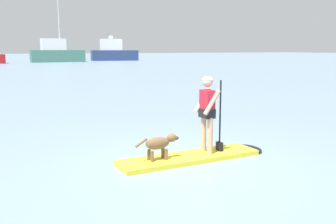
{
  "coord_description": "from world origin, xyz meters",
  "views": [
    {
      "loc": [
        -4.07,
        -6.79,
        2.37
      ],
      "look_at": [
        0.0,
        1.0,
        0.9
      ],
      "focal_mm": 40.39,
      "sensor_mm": 36.0,
      "label": 1
    }
  ],
  "objects_px": {
    "dog": "(160,143)",
    "moored_boat_starboard": "(114,52)",
    "person_paddler": "(208,109)",
    "moored_boat_far_starboard": "(57,53)",
    "paddleboard": "(198,156)"
  },
  "relations": [
    {
      "from": "paddleboard",
      "to": "person_paddler",
      "type": "height_order",
      "value": "person_paddler"
    },
    {
      "from": "paddleboard",
      "to": "person_paddler",
      "type": "relative_size",
      "value": 2.06
    },
    {
      "from": "paddleboard",
      "to": "moored_boat_starboard",
      "type": "relative_size",
      "value": 0.35
    },
    {
      "from": "paddleboard",
      "to": "moored_boat_starboard",
      "type": "bearing_deg",
      "value": 71.99
    },
    {
      "from": "dog",
      "to": "moored_boat_starboard",
      "type": "distance_m",
      "value": 72.64
    },
    {
      "from": "person_paddler",
      "to": "dog",
      "type": "height_order",
      "value": "person_paddler"
    },
    {
      "from": "dog",
      "to": "moored_boat_far_starboard",
      "type": "bearing_deg",
      "value": 80.42
    },
    {
      "from": "paddleboard",
      "to": "moored_boat_starboard",
      "type": "height_order",
      "value": "moored_boat_starboard"
    },
    {
      "from": "person_paddler",
      "to": "moored_boat_starboard",
      "type": "bearing_deg",
      "value": 72.16
    },
    {
      "from": "moored_boat_far_starboard",
      "to": "moored_boat_starboard",
      "type": "height_order",
      "value": "moored_boat_far_starboard"
    },
    {
      "from": "person_paddler",
      "to": "paddleboard",
      "type": "bearing_deg",
      "value": 179.76
    },
    {
      "from": "person_paddler",
      "to": "dog",
      "type": "xyz_separation_m",
      "value": [
        -1.17,
        0.0,
        -0.62
      ]
    },
    {
      "from": "person_paddler",
      "to": "dog",
      "type": "distance_m",
      "value": 1.32
    },
    {
      "from": "person_paddler",
      "to": "moored_boat_starboard",
      "type": "relative_size",
      "value": 0.17
    },
    {
      "from": "person_paddler",
      "to": "moored_boat_far_starboard",
      "type": "height_order",
      "value": "moored_boat_far_starboard"
    }
  ]
}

